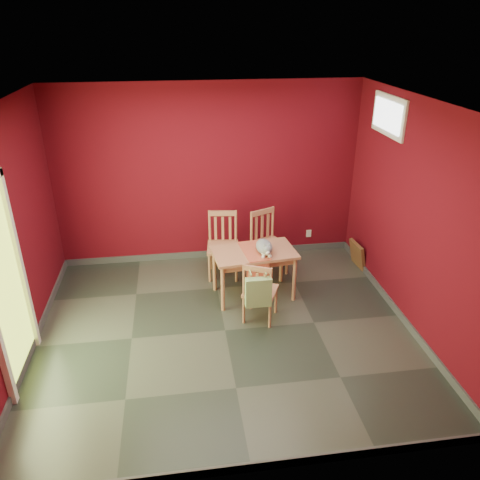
{
  "coord_description": "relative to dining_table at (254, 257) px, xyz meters",
  "views": [
    {
      "loc": [
        -0.49,
        -4.67,
        3.47
      ],
      "look_at": [
        0.25,
        0.45,
        1.0
      ],
      "focal_mm": 35.0,
      "sensor_mm": 36.0,
      "label": 1
    }
  ],
  "objects": [
    {
      "name": "ground",
      "position": [
        -0.48,
        -0.76,
        -0.59
      ],
      "size": [
        4.5,
        4.5,
        0.0
      ],
      "primitive_type": "plane",
      "color": "#2D342D",
      "rests_on": "ground"
    },
    {
      "name": "room_shell",
      "position": [
        -0.48,
        -0.76,
        -0.54
      ],
      "size": [
        4.5,
        4.5,
        4.5
      ],
      "color": "#560813",
      "rests_on": "ground"
    },
    {
      "name": "doorway",
      "position": [
        -2.71,
        -1.16,
        0.53
      ],
      "size": [
        0.06,
        1.01,
        2.13
      ],
      "color": "#B7D838",
      "rests_on": "ground"
    },
    {
      "name": "window",
      "position": [
        1.74,
        0.24,
        1.76
      ],
      "size": [
        0.05,
        0.9,
        0.5
      ],
      "color": "white",
      "rests_on": "room_shell"
    },
    {
      "name": "outlet_plate",
      "position": [
        1.12,
        1.23,
        -0.29
      ],
      "size": [
        0.08,
        0.02,
        0.12
      ],
      "primitive_type": "cube",
      "color": "silver",
      "rests_on": "room_shell"
    },
    {
      "name": "dining_table",
      "position": [
        0.0,
        0.0,
        0.0
      ],
      "size": [
        1.15,
        0.75,
        0.68
      ],
      "color": "#AE7151",
      "rests_on": "ground"
    },
    {
      "name": "table_runner",
      "position": [
        0.0,
        -0.1,
        0.04
      ],
      "size": [
        0.36,
        0.65,
        0.32
      ],
      "color": "#BA4D35",
      "rests_on": "dining_table"
    },
    {
      "name": "chair_far_left",
      "position": [
        -0.35,
        0.65,
        -0.1
      ],
      "size": [
        0.5,
        0.5,
        0.96
      ],
      "color": "#AE7151",
      "rests_on": "ground"
    },
    {
      "name": "chair_far_right",
      "position": [
        0.31,
        0.64,
        -0.11
      ],
      "size": [
        0.59,
        0.59,
        0.95
      ],
      "color": "#AE7151",
      "rests_on": "ground"
    },
    {
      "name": "chair_near",
      "position": [
        -0.03,
        -0.58,
        -0.17
      ],
      "size": [
        0.52,
        0.52,
        0.83
      ],
      "color": "#AE7151",
      "rests_on": "ground"
    },
    {
      "name": "tote_bag",
      "position": [
        -0.08,
        -0.78,
        -0.07
      ],
      "size": [
        0.31,
        0.19,
        0.44
      ],
      "color": "#83A66A",
      "rests_on": "chair_near"
    },
    {
      "name": "cat",
      "position": [
        0.13,
        -0.05,
        0.19
      ],
      "size": [
        0.31,
        0.47,
        0.22
      ],
      "primitive_type": null,
      "rotation": [
        0.0,
        0.0,
        0.19
      ],
      "color": "slate",
      "rests_on": "table_runner"
    },
    {
      "name": "picture_frame",
      "position": [
        1.71,
        0.58,
        -0.4
      ],
      "size": [
        0.17,
        0.41,
        0.4
      ],
      "color": "brown",
      "rests_on": "ground"
    }
  ]
}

